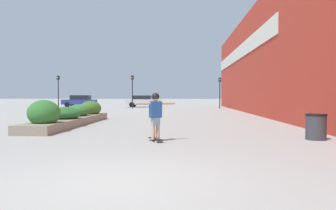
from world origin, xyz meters
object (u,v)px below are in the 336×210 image
object	(u,v)px
car_leftmost	(80,101)
traffic_light_right	(220,87)
skateboard	(156,139)
car_center_left	(143,101)
traffic_light_far_left	(58,86)
traffic_light_left	(132,86)
skateboarder	(156,111)
car_center_right	(284,101)
trash_bin	(316,127)

from	to	relation	value
car_leftmost	traffic_light_right	world-z (taller)	traffic_light_right
skateboard	car_leftmost	distance (m)	34.26
car_center_left	traffic_light_far_left	distance (m)	10.20
traffic_light_left	traffic_light_right	xyz separation A→B (m)	(9.78, 0.45, -0.14)
traffic_light_left	skateboarder	bearing A→B (deg)	-79.58
skateboard	traffic_light_right	world-z (taller)	traffic_light_right
skateboarder	traffic_light_left	xyz separation A→B (m)	(-4.84, 26.31, 1.55)
car_leftmost	traffic_light_far_left	distance (m)	5.63
car_leftmost	car_center_right	world-z (taller)	car_center_right
traffic_light_left	traffic_light_far_left	distance (m)	8.54
trash_bin	car_leftmost	xyz separation A→B (m)	(-17.73, 31.20, 0.36)
car_leftmost	car_center_left	world-z (taller)	car_leftmost
car_leftmost	trash_bin	bearing A→B (deg)	-150.40
trash_bin	car_center_left	distance (m)	31.39
skateboard	trash_bin	bearing A→B (deg)	-20.56
traffic_light_far_left	car_leftmost	bearing A→B (deg)	81.61
car_center_right	skateboarder	bearing A→B (deg)	157.17
skateboard	car_leftmost	size ratio (longest dim) A/B	0.19
traffic_light_left	traffic_light_far_left	size ratio (longest dim) A/B	0.99
trash_bin	car_center_left	bearing A→B (deg)	107.27
car_center_left	traffic_light_right	bearing A→B (deg)	67.02
traffic_light_left	car_leftmost	bearing A→B (deg)	144.43
car_center_right	skateboard	bearing A→B (deg)	157.17
car_leftmost	traffic_light_right	size ratio (longest dim) A/B	1.22
skateboard	traffic_light_far_left	world-z (taller)	traffic_light_far_left
trash_bin	car_center_right	world-z (taller)	car_center_right
skateboard	trash_bin	size ratio (longest dim) A/B	0.95
skateboard	traffic_light_far_left	size ratio (longest dim) A/B	0.21
skateboard	car_center_left	size ratio (longest dim) A/B	0.19
car_center_right	traffic_light_far_left	size ratio (longest dim) A/B	1.14
skateboarder	car_leftmost	bearing A→B (deg)	83.70
skateboarder	car_center_left	size ratio (longest dim) A/B	0.34
car_center_left	car_center_right	xyz separation A→B (m)	(17.95, 2.05, 0.02)
skateboarder	car_center_right	size ratio (longest dim) A/B	0.33
traffic_light_left	trash_bin	bearing A→B (deg)	-68.76
trash_bin	car_leftmost	distance (m)	35.89
skateboard	traffic_light_far_left	distance (m)	29.84
car_leftmost	traffic_light_far_left	xyz separation A→B (m)	(-0.78, -5.29, 1.74)
traffic_light_left	traffic_light_far_left	world-z (taller)	traffic_light_far_left
skateboarder	traffic_light_left	distance (m)	26.80
skateboard	traffic_light_far_left	bearing A→B (deg)	88.85
traffic_light_right	skateboard	bearing A→B (deg)	-100.46
car_leftmost	car_center_right	size ratio (longest dim) A/B	1.00
trash_bin	traffic_light_left	distance (m)	27.60
car_center_right	trash_bin	bearing A→B (deg)	164.92
skateboard	car_center_right	distance (m)	35.47
car_leftmost	traffic_light_left	size ratio (longest dim) A/B	1.15
car_center_left	trash_bin	bearing A→B (deg)	17.27
car_leftmost	traffic_light_far_left	size ratio (longest dim) A/B	1.14
skateboarder	car_center_left	xyz separation A→B (m)	(-4.19, 30.63, -0.17)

